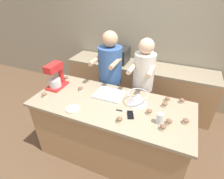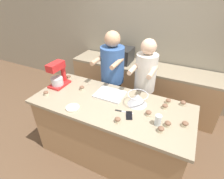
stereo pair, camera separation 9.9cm
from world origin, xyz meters
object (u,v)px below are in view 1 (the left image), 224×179
object	(u,v)px
person_left	(110,81)
baking_tray	(109,94)
cupcake_0	(44,95)
cupcake_4	(186,121)
cupcake_1	(167,99)
cupcake_5	(182,101)
drinking_glass	(160,118)
mixing_bowl	(138,98)
cupcake_9	(165,105)
cell_phone	(130,115)
cupcake_6	(163,127)
stand_mixer	(56,77)
cupcake_8	(120,120)
microwave_oven	(115,54)
cupcake_3	(81,89)
cupcake_10	(149,112)
small_plate	(73,109)
cupcake_2	(66,78)
cupcake_7	(169,122)
knife	(124,111)
person_right	(142,88)

from	to	relation	value
person_left	baking_tray	size ratio (longest dim) A/B	4.36
cupcake_0	cupcake_4	distance (m)	1.77
cupcake_1	cupcake_5	world-z (taller)	same
drinking_glass	cupcake_5	xyz separation A→B (m)	(0.20, 0.48, -0.03)
mixing_bowl	cupcake_9	bearing A→B (deg)	10.89
cell_phone	cupcake_6	world-z (taller)	cupcake_6
person_left	cupcake_0	bearing A→B (deg)	-125.06
stand_mixer	cupcake_8	size ratio (longest dim) A/B	5.44
microwave_oven	cupcake_3	xyz separation A→B (m)	(-0.02, -1.26, -0.07)
cupcake_9	cupcake_10	bearing A→B (deg)	-124.28
cupcake_3	cupcake_6	xyz separation A→B (m)	(1.18, -0.32, 0.00)
cupcake_5	cupcake_8	bearing A→B (deg)	-133.39
microwave_oven	mixing_bowl	bearing A→B (deg)	-57.26
small_plate	cupcake_4	world-z (taller)	cupcake_4
person_left	cupcake_2	bearing A→B (deg)	-151.36
cupcake_9	cell_phone	bearing A→B (deg)	-136.44
baking_tray	cupcake_5	bearing A→B (deg)	12.17
cell_phone	cupcake_2	bearing A→B (deg)	160.44
cupcake_6	cupcake_8	bearing A→B (deg)	-171.91
cupcake_8	baking_tray	bearing A→B (deg)	125.66
microwave_oven	cupcake_6	world-z (taller)	microwave_oven
cupcake_1	cupcake_10	distance (m)	0.37
mixing_bowl	cupcake_2	bearing A→B (deg)	172.17
stand_mixer	cupcake_8	xyz separation A→B (m)	(1.10, -0.35, -0.13)
cell_phone	cupcake_4	world-z (taller)	cupcake_4
mixing_bowl	cell_phone	world-z (taller)	mixing_bowl
cupcake_4	cupcake_7	xyz separation A→B (m)	(-0.17, -0.08, 0.00)
cupcake_5	cupcake_9	size ratio (longest dim) A/B	1.00
baking_tray	cupcake_4	bearing A→B (deg)	-10.66
mixing_bowl	microwave_oven	xyz separation A→B (m)	(-0.80, 1.24, 0.02)
mixing_bowl	cupcake_3	bearing A→B (deg)	-178.67
person_left	cupcake_6	size ratio (longest dim) A/B	24.87
baking_tray	cupcake_4	xyz separation A→B (m)	(0.98, -0.18, 0.01)
knife	cupcake_6	bearing A→B (deg)	-14.50
person_right	cupcake_1	bearing A→B (deg)	-36.77
cupcake_8	knife	bearing A→B (deg)	94.90
knife	cupcake_8	size ratio (longest dim) A/B	3.32
baking_tray	cupcake_5	distance (m)	0.93
microwave_oven	knife	xyz separation A→B (m)	(0.70, -1.46, -0.10)
cupcake_1	cupcake_4	xyz separation A→B (m)	(0.24, -0.35, 0.00)
drinking_glass	cupcake_9	world-z (taller)	drinking_glass
knife	cupcake_10	distance (m)	0.29
person_right	knife	size ratio (longest dim) A/B	7.29
person_left	cupcake_3	size ratio (longest dim) A/B	24.87
person_left	person_right	bearing A→B (deg)	-0.15
cupcake_6	stand_mixer	bearing A→B (deg)	169.76
cupcake_8	person_left	bearing A→B (deg)	119.17
cupcake_1	cupcake_8	size ratio (longest dim) A/B	1.00
baking_tray	small_plate	xyz separation A→B (m)	(-0.28, -0.46, -0.01)
microwave_oven	cell_phone	size ratio (longest dim) A/B	3.08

